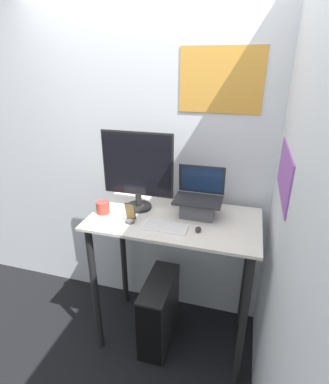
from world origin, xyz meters
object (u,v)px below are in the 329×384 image
(mouse, at_px, (198,229))
(computer_tower, at_px, (159,311))
(monitor, at_px, (138,171))
(cell_phone, at_px, (130,216))
(laptop, at_px, (198,203))
(keyboard, at_px, (165,227))

(mouse, relative_size, computer_tower, 0.10)
(monitor, bearing_deg, mouse, -23.69)
(mouse, height_order, cell_phone, cell_phone)
(laptop, xyz_separation_m, computer_tower, (-0.24, -0.14, -0.89))
(monitor, relative_size, mouse, 9.50)
(laptop, xyz_separation_m, cell_phone, (-0.41, -0.22, -0.05))
(computer_tower, bearing_deg, mouse, -13.87)
(monitor, bearing_deg, keyboard, -41.25)
(monitor, height_order, mouse, monitor)
(keyboard, bearing_deg, monitor, 138.75)
(cell_phone, bearing_deg, laptop, 28.01)
(keyboard, xyz_separation_m, computer_tower, (-0.07, 0.09, -0.80))
(laptop, distance_m, monitor, 0.47)
(laptop, relative_size, keyboard, 1.15)
(mouse, bearing_deg, monitor, 156.31)
(mouse, xyz_separation_m, cell_phone, (-0.44, -0.01, 0.03))
(cell_phone, bearing_deg, keyboard, -3.56)
(monitor, relative_size, cell_phone, 4.00)
(keyboard, bearing_deg, mouse, 6.05)
(monitor, xyz_separation_m, mouse, (0.47, -0.20, -0.27))
(monitor, height_order, cell_phone, monitor)
(cell_phone, bearing_deg, computer_tower, 24.90)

